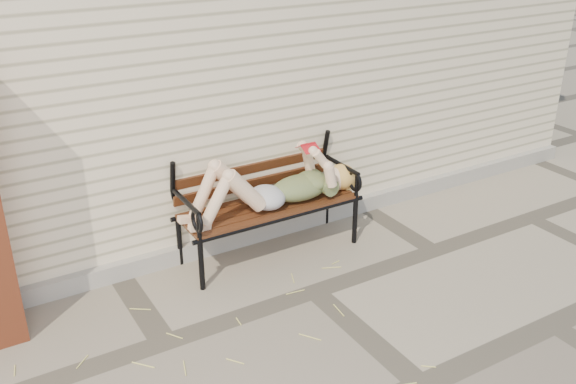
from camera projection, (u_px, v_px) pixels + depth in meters
ground at (315, 291)px, 5.05m from camera, size 80.00×80.00×0.00m
house_wall at (163, 36)px, 6.77m from camera, size 8.00×4.00×3.00m
foundation_strip at (256, 233)px, 5.78m from camera, size 8.00×0.10×0.15m
garden_bench at (263, 185)px, 5.43m from camera, size 1.68×0.67×1.09m
reading_woman at (272, 186)px, 5.32m from camera, size 1.58×0.36×0.50m
straw_scatter at (280, 338)px, 4.51m from camera, size 2.65×1.70×0.01m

